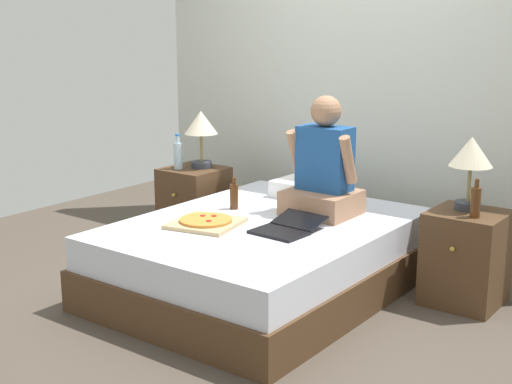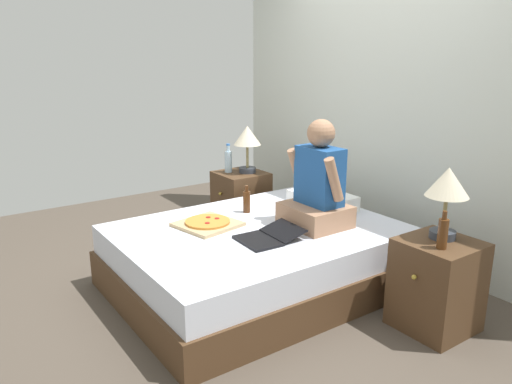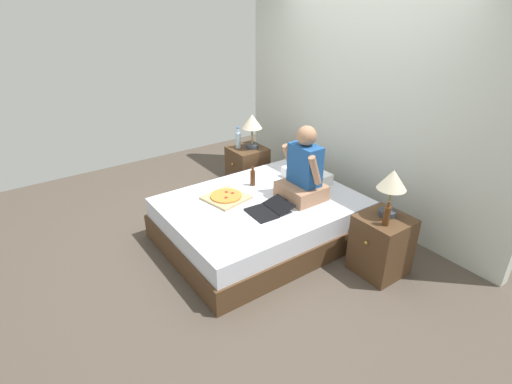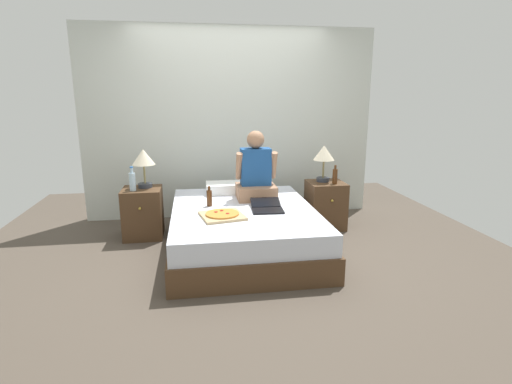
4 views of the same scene
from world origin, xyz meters
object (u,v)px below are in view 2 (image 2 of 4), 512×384
at_px(bed, 258,258).
at_px(lamp_on_left_nightstand, 247,139).
at_px(nightstand_left, 241,201).
at_px(beer_bottle_on_bed, 247,201).
at_px(water_bottle, 228,161).
at_px(person_seated, 318,187).
at_px(laptop, 266,237).
at_px(lamp_on_right_nightstand, 447,187).
at_px(beer_bottle, 443,233).
at_px(nightstand_right, 437,285).
at_px(pizza_box, 208,223).

bearing_deg(bed, lamp_on_left_nightstand, 149.29).
distance_m(nightstand_left, beer_bottle_on_bed, 0.92).
bearing_deg(lamp_on_left_nightstand, bed, -30.71).
height_order(water_bottle, person_seated, person_seated).
xyz_separation_m(laptop, beer_bottle_on_bed, (-0.59, 0.24, 0.07)).
height_order(nightstand_left, water_bottle, water_bottle).
xyz_separation_m(water_bottle, lamp_on_right_nightstand, (2.27, 0.14, 0.22)).
distance_m(nightstand_left, laptop, 1.53).
bearing_deg(nightstand_left, lamp_on_right_nightstand, 1.31).
bearing_deg(beer_bottle, nightstand_right, 125.01).
relative_size(beer_bottle, beer_bottle_on_bed, 1.05).
height_order(beer_bottle, beer_bottle_on_bed, beer_bottle).
height_order(nightstand_left, pizza_box, nightstand_left).
relative_size(lamp_on_right_nightstand, pizza_box, 0.95).
bearing_deg(bed, nightstand_right, 27.82).
bearing_deg(beer_bottle, nightstand_left, 177.51).
bearing_deg(laptop, nightstand_right, 38.03).
relative_size(water_bottle, lamp_on_right_nightstand, 0.61).
distance_m(nightstand_left, person_seated, 1.40).
bearing_deg(laptop, person_seated, 94.89).
bearing_deg(nightstand_left, person_seated, -8.38).
height_order(lamp_on_left_nightstand, nightstand_right, lamp_on_left_nightstand).
bearing_deg(water_bottle, person_seated, -4.23).
relative_size(lamp_on_left_nightstand, laptop, 1.05).
relative_size(person_seated, pizza_box, 1.65).
xyz_separation_m(lamp_on_right_nightstand, beer_bottle, (0.10, -0.15, -0.23)).
bearing_deg(bed, beer_bottle_on_bed, 158.10).
height_order(nightstand_left, person_seated, person_seated).
bearing_deg(lamp_on_right_nightstand, water_bottle, -176.48).
relative_size(nightstand_left, person_seated, 0.75).
height_order(nightstand_right, beer_bottle, beer_bottle).
height_order(laptop, pizza_box, laptop).
height_order(nightstand_right, lamp_on_right_nightstand, lamp_on_right_nightstand).
relative_size(water_bottle, laptop, 0.64).
height_order(nightstand_left, lamp_on_left_nightstand, lamp_on_left_nightstand).
bearing_deg(nightstand_left, lamp_on_left_nightstand, 51.37).
distance_m(laptop, pizza_box, 0.51).
bearing_deg(beer_bottle, pizza_box, -151.78).
bearing_deg(lamp_on_right_nightstand, beer_bottle, -56.31).
bearing_deg(pizza_box, beer_bottle_on_bed, 104.47).
distance_m(lamp_on_right_nightstand, beer_bottle_on_bed, 1.56).
height_order(lamp_on_left_nightstand, lamp_on_right_nightstand, same).
height_order(person_seated, beer_bottle_on_bed, person_seated).
height_order(lamp_on_left_nightstand, laptop, lamp_on_left_nightstand).
xyz_separation_m(lamp_on_left_nightstand, lamp_on_right_nightstand, (2.15, 0.00, 0.00)).
xyz_separation_m(bed, person_seated, (0.20, 0.39, 0.52)).
bearing_deg(pizza_box, person_seated, 56.85).
relative_size(water_bottle, nightstand_right, 0.47).
distance_m(lamp_on_right_nightstand, beer_bottle, 0.29).
relative_size(nightstand_left, nightstand_right, 1.00).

